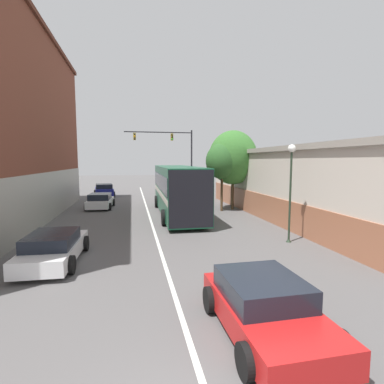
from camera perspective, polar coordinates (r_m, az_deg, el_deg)
name	(u,v)px	position (r m, az deg, el deg)	size (l,w,h in m)	color
lane_center_line	(149,216)	(21.46, -8.10, -4.63)	(0.14, 47.48, 0.01)	silver
building_right_storefront	(318,181)	(23.11, 22.84, 2.01)	(9.06, 22.63, 4.79)	beige
bus	(177,188)	(21.79, -2.81, 0.82)	(3.04, 11.76, 3.52)	#145133
hatchback_foreground	(265,307)	(7.49, 13.65, -20.50)	(2.20, 4.00, 1.26)	red
parked_car_left_near	(100,201)	(25.98, -17.08, -1.67)	(2.22, 3.99, 1.24)	silver
parked_car_left_mid	(54,248)	(12.87, -24.87, -9.64)	(2.15, 4.50, 1.20)	silver
parked_car_left_far	(104,190)	(34.40, -16.40, 0.31)	(2.51, 4.32, 1.41)	navy
traffic_signal_gantry	(174,148)	(35.15, -3.54, 8.28)	(7.81, 0.36, 7.48)	black
street_lamp	(291,180)	(14.99, 18.29, 2.24)	(0.37, 0.37, 4.70)	#233323
street_tree_near	(233,158)	(24.29, 7.81, 6.51)	(3.90, 3.51, 6.33)	#4C3823
street_tree_far	(222,161)	(23.39, 5.74, 5.84)	(2.54, 2.29, 5.30)	#4C3823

